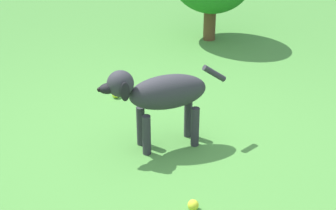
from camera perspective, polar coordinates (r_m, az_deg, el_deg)
ground at (r=3.41m, az=-2.15°, el=-5.38°), size 14.00×14.00×0.00m
dog at (r=3.27m, az=-0.89°, el=1.28°), size 0.40×0.88×0.62m
tennis_ball_0 at (r=4.17m, az=-6.23°, el=1.27°), size 0.07×0.07×0.07m
tennis_ball_1 at (r=2.86m, az=3.01°, el=-11.78°), size 0.07×0.07×0.07m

